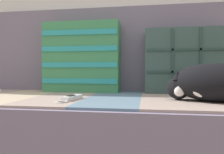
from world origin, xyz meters
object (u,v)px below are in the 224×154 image
at_px(throw_pillow_quilted, 184,61).
at_px(couch, 116,135).
at_px(sleeping_cat, 211,84).
at_px(throw_pillow_striped, 82,57).
at_px(game_remote_near, 71,98).

bearing_deg(throw_pillow_quilted, couch, -152.00).
xyz_separation_m(couch, sleeping_cat, (0.42, -0.15, 0.28)).
bearing_deg(throw_pillow_striped, throw_pillow_quilted, 0.05).
bearing_deg(throw_pillow_quilted, game_remote_near, -145.06).
bearing_deg(game_remote_near, couch, 46.39).
height_order(throw_pillow_quilted, game_remote_near, throw_pillow_quilted).
relative_size(sleeping_cat, game_remote_near, 2.12).
distance_m(couch, sleeping_cat, 0.53).
bearing_deg(couch, throw_pillow_quilted, 28.00).
bearing_deg(throw_pillow_quilted, sleeping_cat, -81.53).
relative_size(couch, throw_pillow_quilted, 4.36).
xyz_separation_m(couch, throw_pillow_striped, (-0.24, 0.20, 0.42)).
relative_size(throw_pillow_striped, game_remote_near, 2.44).
distance_m(couch, game_remote_near, 0.33).
relative_size(throw_pillow_quilted, game_remote_near, 2.33).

